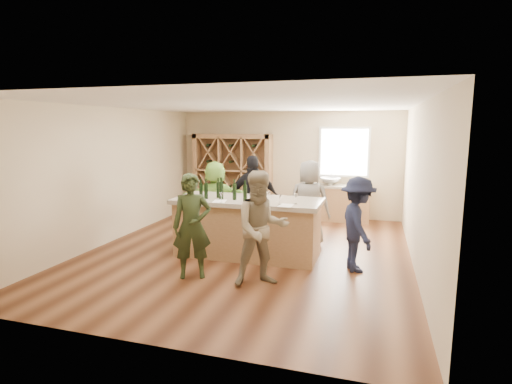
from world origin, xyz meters
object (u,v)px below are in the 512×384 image
(tasting_counter_base, at_px, (248,229))
(wine_bottle_f, at_px, (245,193))
(wine_bottle_c, at_px, (218,190))
(person_far_mid, at_px, (253,199))
(wine_bottle_b, at_px, (206,191))
(sink, at_px, (330,181))
(wine_bottle_d, at_px, (221,191))
(person_far_left, at_px, (216,199))
(person_near_left, at_px, (192,226))
(person_server, at_px, (358,224))
(wine_bottle_a, at_px, (201,190))
(wine_bottle_e, at_px, (235,192))
(person_far_right, at_px, (309,203))
(person_near_right, at_px, (262,229))
(wine_rack, at_px, (233,174))

(tasting_counter_base, distance_m, wine_bottle_f, 0.79)
(wine_bottle_c, bearing_deg, person_far_mid, 69.59)
(wine_bottle_b, relative_size, wine_bottle_f, 0.97)
(sink, height_order, wine_bottle_c, wine_bottle_c)
(wine_bottle_d, distance_m, person_far_left, 1.48)
(sink, xyz_separation_m, person_near_left, (-1.65, -4.69, -0.17))
(wine_bottle_f, bearing_deg, person_server, 1.30)
(wine_bottle_d, bearing_deg, wine_bottle_a, 173.47)
(wine_bottle_a, distance_m, person_far_left, 1.30)
(wine_bottle_e, distance_m, person_far_right, 1.70)
(person_far_right, xyz_separation_m, wine_bottle_f, (-0.93, -1.30, 0.36))
(person_server, bearing_deg, tasting_counter_base, 63.53)
(wine_bottle_b, height_order, person_server, person_server)
(wine_bottle_d, bearing_deg, tasting_counter_base, 24.28)
(wine_bottle_e, distance_m, person_far_left, 1.57)
(wine_bottle_c, relative_size, person_far_right, 0.17)
(person_far_mid, distance_m, person_far_right, 1.17)
(person_server, bearing_deg, wine_bottle_f, 72.11)
(sink, height_order, person_server, person_server)
(person_server, height_order, person_far_right, person_far_right)
(person_far_right, bearing_deg, wine_bottle_e, 48.46)
(wine_bottle_a, height_order, wine_bottle_d, wine_bottle_d)
(tasting_counter_base, bearing_deg, person_far_left, 135.38)
(sink, bearing_deg, person_far_left, -134.08)
(wine_bottle_d, xyz_separation_m, person_far_mid, (0.26, 1.16, -0.34))
(wine_bottle_c, xyz_separation_m, person_near_right, (1.19, -1.23, -0.35))
(wine_rack, bearing_deg, person_near_left, -77.60)
(wine_bottle_a, relative_size, person_far_mid, 0.15)
(tasting_counter_base, relative_size, wine_bottle_e, 8.75)
(wine_bottle_e, xyz_separation_m, person_server, (2.20, -0.09, -0.43))
(wine_bottle_a, relative_size, wine_bottle_e, 0.93)
(person_near_right, xyz_separation_m, person_far_mid, (-0.82, 2.25, 0.03))
(person_near_right, bearing_deg, wine_rack, 85.36)
(wine_bottle_e, xyz_separation_m, wine_bottle_f, (0.25, -0.14, 0.00))
(wine_bottle_d, relative_size, person_near_right, 0.19)
(wine_bottle_f, bearing_deg, wine_rack, 113.13)
(tasting_counter_base, height_order, wine_bottle_d, wine_bottle_d)
(person_near_left, bearing_deg, wine_bottle_a, 83.56)
(sink, height_order, wine_bottle_d, wine_bottle_d)
(wine_bottle_d, height_order, person_far_right, person_far_right)
(wine_bottle_d, relative_size, person_near_left, 0.20)
(sink, xyz_separation_m, wine_bottle_b, (-1.89, -3.58, 0.21))
(tasting_counter_base, relative_size, person_far_mid, 1.44)
(sink, height_order, wine_bottle_f, wine_bottle_f)
(tasting_counter_base, xyz_separation_m, wine_bottle_c, (-0.56, -0.06, 0.73))
(wine_bottle_a, bearing_deg, person_far_mid, 58.25)
(person_far_mid, height_order, person_far_right, person_far_mid)
(wine_bottle_b, relative_size, wine_bottle_e, 0.98)
(sink, distance_m, person_near_left, 4.97)
(wine_bottle_d, distance_m, person_far_mid, 1.24)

